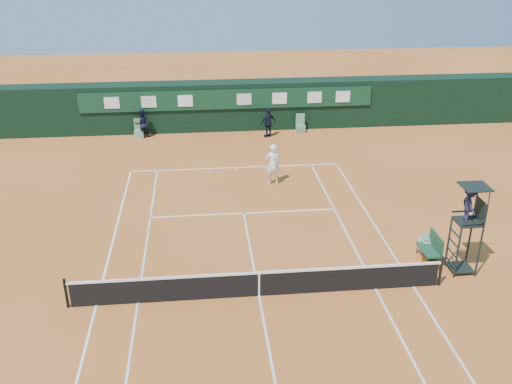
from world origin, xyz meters
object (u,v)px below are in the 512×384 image
Objects in this scene: tennis_net at (259,283)px; player_bench at (432,246)px; umpire_chair at (469,211)px; player at (273,164)px; cooler at (428,244)px.

player_bench is at bearing 13.96° from tennis_net.
umpire_chair reaches higher than player.
cooler is at bearing 112.58° from umpire_chair.
umpire_chair is at bearing 6.31° from tennis_net.
tennis_net is 7.83m from umpire_chair.
umpire_chair is 10.62m from player.
tennis_net is 3.77× the size of umpire_chair.
player is (-5.81, 8.78, -1.43)m from umpire_chair.
tennis_net is 7.30m from cooler.
player_bench is 0.58× the size of player.
tennis_net is 10.75× the size of player_bench.
umpire_chair reaches higher than cooler.
player_bench is at bearing 132.58° from umpire_chair.
tennis_net is 6.25× the size of player.
player is at bearing 79.84° from tennis_net.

